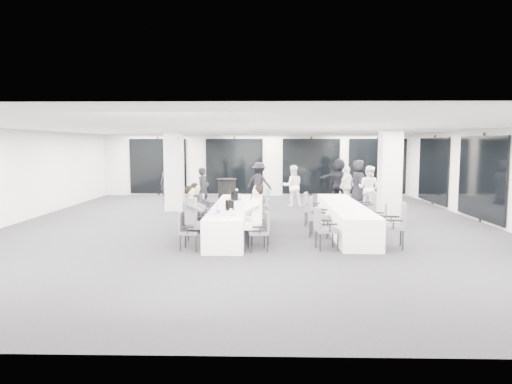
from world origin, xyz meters
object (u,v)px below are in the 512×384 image
banquet_table_main (231,219)px  chair_side_left_near (323,226)px  standing_guest_a (203,186)px  chair_side_left_far (310,207)px  chair_main_left_fourth (203,211)px  chair_main_right_fourth (263,209)px  chair_side_left_mid (316,214)px  standing_guest_f (339,177)px  chair_main_right_mid (262,215)px  ice_bucket_near (230,205)px  chair_main_right_near (261,228)px  standing_guest_g (167,180)px  chair_main_left_near (187,228)px  chair_side_right_near (396,222)px  standing_guest_e (358,179)px  chair_main_left_second (192,219)px  standing_guest_h (369,185)px  chair_main_left_far (207,207)px  cocktail_table (227,192)px  chair_main_right_far (263,204)px  standing_guest_d (347,183)px  chair_main_right_second (262,222)px  standing_guest_b (293,183)px  banquet_table_side (345,218)px  chair_main_left_mid (198,216)px  ice_bucket_far (235,196)px  chair_side_right_far (369,206)px  standing_guest_c (259,180)px  chair_side_right_mid (381,217)px

banquet_table_main → chair_side_left_near: chair_side_left_near is taller
standing_guest_a → chair_side_left_far: bearing=-102.0°
chair_main_left_fourth → chair_main_right_fourth: 1.66m
chair_side_left_mid → standing_guest_f: standing_guest_f is taller
chair_main_right_mid → standing_guest_f: 7.62m
standing_guest_a → ice_bucket_near: bearing=-136.0°
chair_main_right_near → standing_guest_g: standing_guest_g is taller
chair_main_left_near → chair_main_left_fourth: size_ratio=0.96×
chair_side_right_near → standing_guest_e: size_ratio=0.53×
chair_main_left_second → chair_main_right_near: size_ratio=1.16×
standing_guest_e → standing_guest_h: 1.82m
chair_main_left_far → standing_guest_e: 7.07m
cocktail_table → chair_main_right_near: cocktail_table is taller
chair_main_right_far → standing_guest_d: standing_guest_d is taller
chair_main_right_second → chair_main_right_mid: bearing=-14.1°
chair_main_left_far → chair_side_right_near: (4.71, -3.21, 0.10)m
standing_guest_b → standing_guest_h: (2.64, -0.96, 0.02)m
banquet_table_side → ice_bucket_near: bearing=-159.2°
chair_main_right_mid → standing_guest_e: 7.43m
chair_main_left_mid → standing_guest_d: 7.61m
chair_main_right_mid → chair_side_left_mid: chair_side_left_mid is taller
chair_side_left_far → chair_main_left_near: bearing=-32.0°
chair_main_right_second → ice_bucket_far: 2.48m
chair_side_left_far → standing_guest_h: bearing=154.5°
chair_side_right_near → standing_guest_d: bearing=8.8°
chair_side_left_near → standing_guest_e: bearing=155.8°
chair_main_right_mid → chair_side_right_far: bearing=-71.7°
chair_side_left_far → standing_guest_f: (1.69, 5.45, 0.46)m
chair_main_left_far → banquet_table_main: bearing=25.1°
chair_main_right_mid → standing_guest_c: 6.54m
chair_main_left_fourth → chair_side_left_far: bearing=88.6°
chair_main_right_second → chair_main_right_far: 2.90m
standing_guest_b → standing_guest_d: (2.08, 0.26, -0.02)m
chair_main_right_fourth → chair_side_right_mid: 3.20m
chair_side_right_far → standing_guest_d: standing_guest_d is taller
chair_main_left_far → ice_bucket_far: size_ratio=3.24×
chair_side_right_mid → chair_side_left_far: bearing=62.5°
chair_side_left_near → standing_guest_d: (1.81, 7.36, 0.33)m
chair_main_right_near → ice_bucket_near: (-0.78, 1.08, 0.38)m
chair_side_left_far → ice_bucket_near: (-2.17, -2.10, 0.33)m
chair_main_left_near → chair_side_right_far: bearing=130.6°
chair_side_left_far → standing_guest_g: bearing=-124.1°
banquet_table_main → chair_side_right_near: chair_side_right_near is taller
chair_main_right_fourth → ice_bucket_near: 1.81m
standing_guest_c → chair_main_left_near: bearing=103.5°
chair_main_left_near → chair_main_right_second: (1.65, 0.68, 0.04)m
chair_main_left_mid → chair_side_left_mid: chair_side_left_mid is taller
chair_main_left_fourth → standing_guest_f: standing_guest_f is taller
chair_main_right_near → chair_main_left_far: bearing=14.6°
chair_main_right_fourth → chair_side_right_far: (3.05, 0.41, 0.03)m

